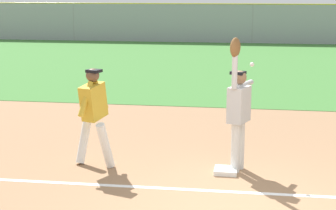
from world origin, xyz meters
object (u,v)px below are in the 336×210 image
object	(u,v)px
baseball	(252,64)
parked_car_red	(188,25)
parked_car_black	(281,27)
fielder	(238,106)
first_base	(226,171)
parked_car_silver	(97,25)
runner	(94,110)

from	to	relation	value
baseball	parked_car_red	xyz separation A→B (m)	(-4.22, 26.06, -1.11)
baseball	parked_car_black	world-z (taller)	baseball
fielder	parked_car_red	world-z (taller)	fielder
parked_car_red	parked_car_black	xyz separation A→B (m)	(5.90, -0.21, 0.00)
first_base	fielder	size ratio (longest dim) A/B	0.17
fielder	parked_car_red	distance (m)	26.68
parked_car_silver	parked_car_red	xyz separation A→B (m)	(5.92, 0.28, 0.00)
fielder	parked_car_black	xyz separation A→B (m)	(1.88, 26.16, -0.45)
runner	parked_car_silver	size ratio (longest dim) A/B	0.39
fielder	parked_car_black	world-z (taller)	fielder
runner	parked_car_red	bearing A→B (deg)	111.93
parked_car_silver	parked_car_red	bearing A→B (deg)	1.76
baseball	parked_car_black	size ratio (longest dim) A/B	0.02
parked_car_red	parked_car_silver	bearing A→B (deg)	-173.80
runner	parked_car_red	distance (m)	26.55
fielder	baseball	world-z (taller)	fielder
parked_car_red	first_base	bearing A→B (deg)	-78.24
fielder	parked_car_silver	size ratio (longest dim) A/B	0.51
baseball	parked_car_silver	xyz separation A→B (m)	(-10.15, 25.78, -1.11)
parked_car_silver	parked_car_red	world-z (taller)	same
fielder	runner	distance (m)	2.47
runner	parked_car_black	distance (m)	26.65
parked_car_black	fielder	bearing A→B (deg)	-94.85
baseball	parked_car_red	bearing A→B (deg)	99.21
baseball	fielder	bearing A→B (deg)	-122.73
fielder	parked_car_silver	distance (m)	27.93
first_base	parked_car_red	bearing A→B (deg)	98.24
first_base	baseball	world-z (taller)	baseball
parked_car_red	parked_car_black	bearing A→B (deg)	1.50
first_base	runner	bearing A→B (deg)	179.07
first_base	fielder	bearing A→B (deg)	43.62
fielder	runner	xyz separation A→B (m)	(-2.46, -0.13, -0.12)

